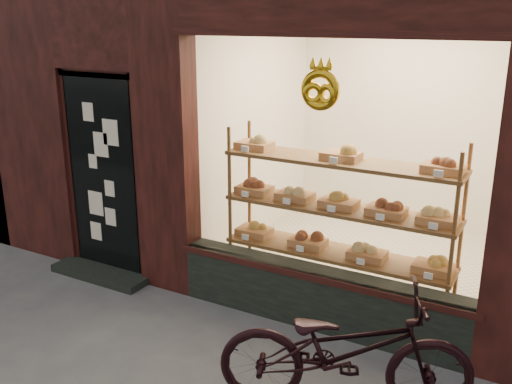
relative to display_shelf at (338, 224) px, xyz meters
The scene contains 2 objects.
display_shelf is the anchor object (origin of this frame).
bicycle 1.57m from the display_shelf, 66.00° to the right, with size 0.62×1.78×0.94m, color black.
Camera 1 is at (2.23, -2.19, 2.71)m, focal length 40.00 mm.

